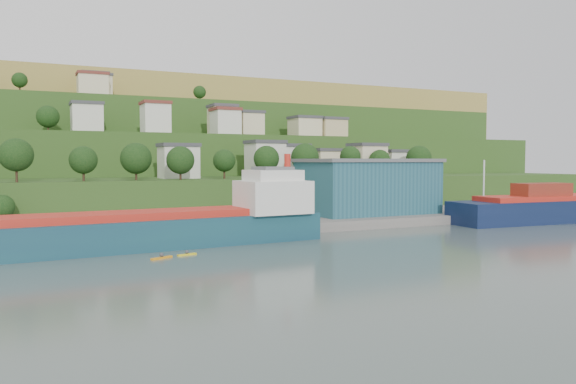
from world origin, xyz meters
TOP-DOWN VIEW (x-y plane):
  - ground at (0.00, 0.00)m, footprint 500.00×500.00m
  - quay at (20.00, 28.00)m, footprint 220.00×26.00m
  - hillside at (0.02, 168.71)m, footprint 360.00×211.23m
  - cargo_ship_near at (-14.54, 10.19)m, footprint 68.85×15.04m
  - warehouse at (42.07, 28.60)m, footprint 31.45×19.75m
  - kayak_orange at (-13.27, -1.02)m, footprint 3.48×2.02m
  - kayak_yellow at (-9.11, 0.35)m, footprint 3.15×1.35m

SIDE VIEW (x-z plane):
  - ground at x=0.00m, z-range 0.00..0.00m
  - quay at x=20.00m, z-range -2.00..2.00m
  - hillside at x=0.02m, z-range -47.93..48.07m
  - kayak_yellow at x=-9.11m, z-range -0.16..0.62m
  - kayak_orange at x=-13.27m, z-range -0.18..0.70m
  - cargo_ship_near at x=-14.54m, z-range -5.97..11.58m
  - warehouse at x=42.07m, z-range 2.03..14.83m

